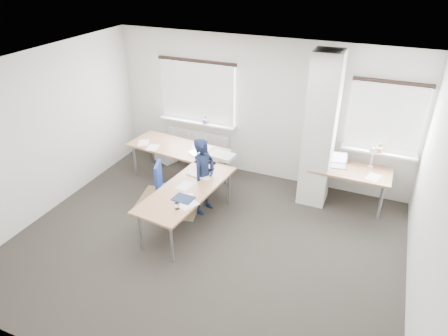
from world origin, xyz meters
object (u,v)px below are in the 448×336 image
at_px(desk_main, 185,168).
at_px(person, 204,176).
at_px(task_chair, 170,198).
at_px(desk_side, 351,172).

bearing_deg(desk_main, person, -13.05).
xyz_separation_m(task_chair, person, (0.55, 0.27, 0.43)).
xyz_separation_m(desk_side, task_chair, (-2.87, -1.47, -0.42)).
height_order(desk_main, desk_side, desk_side).
distance_m(desk_main, task_chair, 0.61).
relative_size(desk_main, person, 2.01).
bearing_deg(desk_side, task_chair, -151.84).
bearing_deg(desk_side, desk_main, -158.40).
xyz_separation_m(desk_main, person, (0.45, -0.16, 0.01)).
distance_m(desk_main, desk_side, 2.96).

